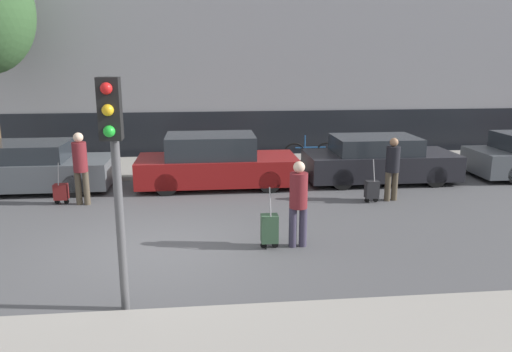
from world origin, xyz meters
name	(u,v)px	position (x,y,z in m)	size (l,w,h in m)	color
ground_plane	(157,250)	(0.00, 0.00, 0.00)	(80.00, 80.00, 0.00)	#4C4C4F
sidewalk_far	(176,167)	(0.00, 7.00, 0.06)	(28.00, 3.00, 0.12)	gray
parked_car_0	(30,168)	(-3.76, 4.74, 0.62)	(4.20, 1.85, 1.31)	#4C5156
parked_car_1	(215,163)	(1.23, 4.60, 0.68)	(4.38, 1.79, 1.47)	maroon
parked_car_2	(379,160)	(5.94, 4.70, 0.63)	(4.29, 1.81, 1.32)	black
pedestrian_left	(80,164)	(-2.06, 3.20, 1.02)	(0.35, 0.34, 1.79)	#4C4233
trolley_left	(61,192)	(-2.60, 3.29, 0.31)	(0.34, 0.29, 1.04)	maroon
pedestrian_center	(298,199)	(2.67, -0.10, 0.95)	(0.35, 0.34, 1.67)	#383347
trolley_center	(270,229)	(2.12, -0.13, 0.39)	(0.34, 0.29, 1.20)	#335138
pedestrian_right	(392,166)	(5.59, 2.74, 0.90)	(0.35, 0.34, 1.60)	#4C4233
trolley_right	(372,189)	(5.05, 2.63, 0.34)	(0.34, 0.29, 1.10)	#262628
traffic_light	(114,149)	(-0.26, -2.37, 2.37)	(0.28, 0.47, 3.31)	#515154
parked_bicycle	(310,153)	(4.36, 6.66, 0.49)	(1.77, 0.06, 0.96)	black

